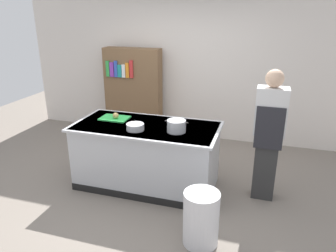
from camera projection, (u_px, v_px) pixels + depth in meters
The scene contains 10 objects.
ground_plane at pixel (147, 184), 4.68m from camera, with size 10.00×10.00×0.00m, color slate.
back_wall at pixel (185, 59), 6.05m from camera, with size 6.40×0.12×3.00m, color silver.
counter_island at pixel (147, 155), 4.52m from camera, with size 1.98×0.98×0.90m.
cutting_board at pixel (115, 118), 4.63m from camera, with size 0.40×0.28×0.02m, color green.
onion at pixel (116, 116), 4.58m from camera, with size 0.08×0.08×0.08m, color tan.
stock_pot at pixel (176, 126), 4.12m from camera, with size 0.31×0.24×0.16m.
mixing_bowl at pixel (135, 127), 4.19m from camera, with size 0.23×0.23×0.09m, color #B7BABF.
trash_bin at pixel (201, 218), 3.42m from camera, with size 0.38×0.38×0.61m, color silver.
person_chef at pixel (269, 133), 4.06m from camera, with size 0.38×0.25×1.72m.
bookshelf at pixel (133, 92), 6.26m from camera, with size 1.10×0.31×1.70m.
Camera 1 is at (1.50, -3.83, 2.40)m, focal length 34.57 mm.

